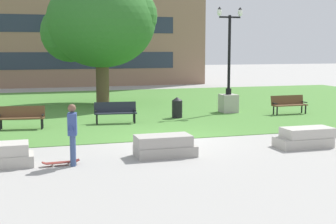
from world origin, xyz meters
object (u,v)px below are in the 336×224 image
Objects in this scene: person_skateboarder at (72,131)px; park_bench_near_right at (22,116)px; lamp_post_right at (229,91)px; concrete_block_left at (164,146)px; park_bench_near_left at (289,103)px; concrete_block_right at (305,138)px; park_bench_far_left at (115,111)px; skateboard at (61,162)px; trash_bin at (177,107)px.

person_skateboarder is 6.67m from park_bench_near_right.
lamp_post_right reaches higher than person_skateboarder.
concrete_block_left is at bearing -124.79° from lamp_post_right.
concrete_block_left is 0.35× the size of lamp_post_right.
park_bench_near_right is (-12.50, -0.74, 0.00)m from park_bench_near_left.
concrete_block_right is 7.56m from person_skateboarder.
skateboard is at bearing -112.12° from park_bench_far_left.
trash_bin is (5.78, 7.51, 0.42)m from skateboard.
person_skateboarder reaches higher than concrete_block_right.
trash_bin reaches higher than park_bench_near_right.
park_bench_near_left is 0.98× the size of park_bench_near_right.
park_bench_far_left is (-0.30, 6.51, 0.23)m from concrete_block_left.
concrete_block_right is at bearing -74.12° from trash_bin.
park_bench_far_left is at bearing 67.88° from skateboard.
park_bench_near_left is at bearing 3.40° from park_bench_near_right.
concrete_block_left is at bearing -140.45° from park_bench_near_left.
lamp_post_right reaches higher than park_bench_far_left.
concrete_block_left is 10.13m from lamp_post_right.
trash_bin is at bearing 105.88° from concrete_block_right.
lamp_post_right is at bearing 12.20° from park_bench_near_right.
park_bench_far_left is at bearing 5.29° from park_bench_near_right.
skateboard is 9.49m from trash_bin.
person_skateboarder is 0.94m from skateboard.
concrete_block_left is 7.74m from trash_bin.
park_bench_far_left is at bearing 70.52° from person_skateboarder.
skateboard is at bearing -178.39° from concrete_block_right.
person_skateboarder is at bearing -12.91° from skateboard.
concrete_block_right is 7.58m from trash_bin.
park_bench_near_left reaches higher than concrete_block_left.
person_skateboarder is 7.28m from park_bench_far_left.
concrete_block_left is 1.05× the size of person_skateboarder.
trash_bin reaches higher than concrete_block_right.
lamp_post_right reaches higher than concrete_block_right.
lamp_post_right is 5.42× the size of trash_bin.
concrete_block_right is at bearing 2.26° from person_skateboarder.
lamp_post_right is at bearing 19.06° from trash_bin.
lamp_post_right reaches higher than concrete_block_left.
skateboard is at bearing -80.32° from park_bench_near_right.
park_bench_far_left reaches higher than concrete_block_right.
park_bench_near_left is at bearing 33.18° from person_skateboarder.
concrete_block_right is at bearing -117.10° from park_bench_near_left.
trash_bin is at bearing 54.33° from person_skateboarder.
park_bench_near_right is at bearing -167.80° from lamp_post_right.
park_bench_near_left is at bearing -28.41° from lamp_post_right.
person_skateboarder is at bearing -177.74° from concrete_block_right.
skateboard is 6.53m from park_bench_near_right.
park_bench_near_right reaches higher than concrete_block_right.
park_bench_far_left is 3.11m from trash_bin.
skateboard is at bearing -135.84° from lamp_post_right.
skateboard is 7.33m from park_bench_far_left.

